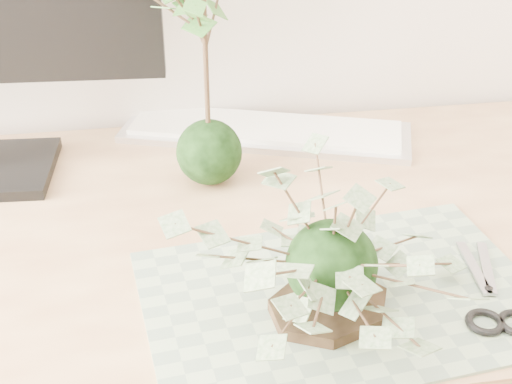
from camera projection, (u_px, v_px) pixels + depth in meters
desk at (298, 266)px, 1.07m from camera, size 1.60×0.70×0.74m
cutting_mat at (342, 297)px, 0.87m from camera, size 0.51×0.37×0.00m
stone_dish at (329, 307)px, 0.84m from camera, size 0.20×0.20×0.01m
ivy_kokedama at (334, 228)px, 0.78m from camera, size 0.34×0.34×0.21m
keyboard at (266, 131)px, 1.26m from camera, size 0.53×0.31×0.02m
scissors at (500, 309)px, 0.84m from camera, size 0.09×0.19×0.01m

